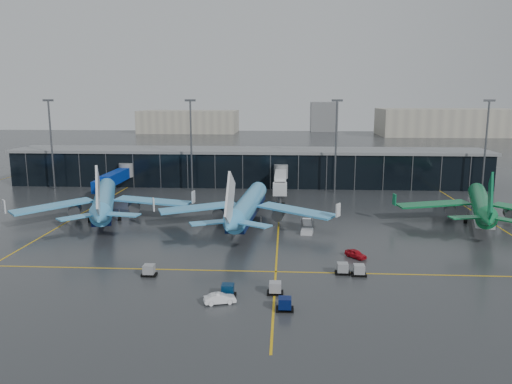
# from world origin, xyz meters

# --- Properties ---
(ground) EXTENTS (600.00, 600.00, 0.00)m
(ground) POSITION_xyz_m (0.00, 0.00, 0.00)
(ground) COLOR #282B2D
(ground) RESTS_ON ground
(terminal_pier) EXTENTS (142.00, 17.00, 10.70)m
(terminal_pier) POSITION_xyz_m (0.00, 62.00, 5.42)
(terminal_pier) COLOR black
(terminal_pier) RESTS_ON ground
(jet_bridges) EXTENTS (94.00, 27.50, 7.20)m
(jet_bridges) POSITION_xyz_m (-35.00, 42.99, 4.55)
(jet_bridges) COLOR #595B60
(jet_bridges) RESTS_ON ground
(flood_masts) EXTENTS (203.00, 0.50, 25.50)m
(flood_masts) POSITION_xyz_m (5.00, 50.00, 13.81)
(flood_masts) COLOR #595B60
(flood_masts) RESTS_ON ground
(distant_hangars) EXTENTS (260.00, 71.00, 22.00)m
(distant_hangars) POSITION_xyz_m (49.94, 270.08, 8.79)
(distant_hangars) COLOR #B2AD99
(distant_hangars) RESTS_ON ground
(taxi_lines) EXTENTS (220.00, 120.00, 0.02)m
(taxi_lines) POSITION_xyz_m (10.00, 10.61, 0.01)
(taxi_lines) COLOR gold
(taxi_lines) RESTS_ON ground
(airliner_arkefly) EXTENTS (50.71, 54.20, 13.64)m
(airliner_arkefly) POSITION_xyz_m (-27.83, 16.05, 6.82)
(airliner_arkefly) COLOR #43A1DC
(airliner_arkefly) RESTS_ON ground
(airliner_klm_near) EXTENTS (41.45, 46.34, 13.38)m
(airliner_klm_near) POSITION_xyz_m (3.62, 12.94, 6.69)
(airliner_klm_near) COLOR #43A3DE
(airliner_klm_near) RESTS_ON ground
(airliner_aer_lingus) EXTENTS (46.52, 49.87, 12.65)m
(airliner_aer_lingus) POSITION_xyz_m (52.59, 18.11, 6.32)
(airliner_aer_lingus) COLOR #0C6C37
(airliner_aer_lingus) RESTS_ON ground
(baggage_carts) EXTENTS (33.42, 15.12, 1.70)m
(baggage_carts) POSITION_xyz_m (9.83, -21.14, 0.76)
(baggage_carts) COLOR black
(baggage_carts) RESTS_ON ground
(mobile_airstair) EXTENTS (2.58, 3.45, 3.45)m
(mobile_airstair) POSITION_xyz_m (15.63, 6.86, 0.77)
(mobile_airstair) COLOR silver
(mobile_airstair) RESTS_ON ground
(service_van_red) EXTENTS (3.74, 4.08, 1.35)m
(service_van_red) POSITION_xyz_m (23.07, -7.49, 0.68)
(service_van_red) COLOR #B10D18
(service_van_red) RESTS_ON ground
(service_van_white) EXTENTS (4.36, 2.56, 1.36)m
(service_van_white) POSITION_xyz_m (3.04, -27.28, 0.68)
(service_van_white) COLOR white
(service_van_white) RESTS_ON ground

